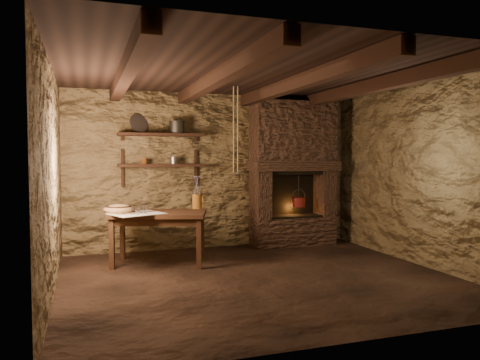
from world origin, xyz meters
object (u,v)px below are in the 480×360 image
object	(u,v)px
iron_stockpot	(177,128)
stoneware_jug	(197,194)
work_table	(159,236)
red_pot	(299,201)
wooden_bowl	(119,209)

from	to	relation	value
iron_stockpot	stoneware_jug	bearing A→B (deg)	-71.60
work_table	iron_stockpot	size ratio (longest dim) A/B	6.25
work_table	red_pot	size ratio (longest dim) A/B	2.55
red_pot	iron_stockpot	bearing A→B (deg)	176.47
wooden_bowl	stoneware_jug	bearing A→B (deg)	8.58
stoneware_jug	red_pot	xyz separation A→B (m)	(1.77, 0.42, -0.19)
wooden_bowl	iron_stockpot	size ratio (longest dim) A/B	1.74
stoneware_jug	iron_stockpot	distance (m)	1.11
wooden_bowl	red_pot	bearing A→B (deg)	11.58
work_table	stoneware_jug	world-z (taller)	stoneware_jug
stoneware_jug	red_pot	world-z (taller)	stoneware_jug
stoneware_jug	red_pot	size ratio (longest dim) A/B	0.87
work_table	red_pot	distance (m)	2.44
work_table	red_pot	xyz separation A→B (m)	(2.34, 0.62, 0.33)
stoneware_jug	wooden_bowl	xyz separation A→B (m)	(-1.08, -0.16, -0.16)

